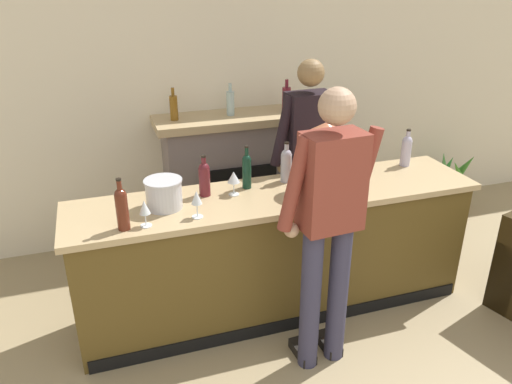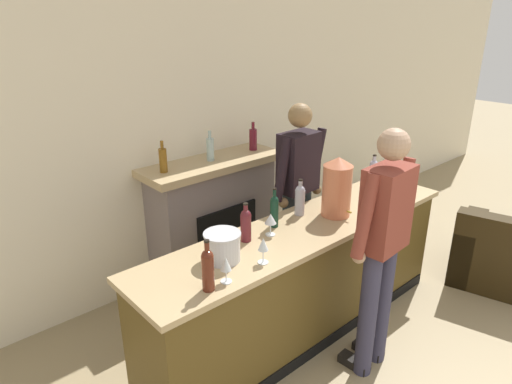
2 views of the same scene
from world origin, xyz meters
name	(u,v)px [view 1 (image 1 of 2)]	position (x,y,z in m)	size (l,w,h in m)	color
wall_back_panel	(241,91)	(0.00, 4.00, 1.38)	(12.00, 0.07, 2.75)	#EEE3C6
bar_counter	(277,252)	(-0.17, 2.52, 0.49)	(2.95, 0.66, 0.98)	brown
fireplace_stone	(234,177)	(-0.16, 3.74, 0.63)	(1.41, 0.52, 1.51)	gray
potted_plant_corner	(451,188)	(2.23, 3.57, 0.26)	(0.38, 0.36, 0.68)	#9D693B
person_customer	(329,224)	(-0.09, 1.89, 1.03)	(0.66, 0.32, 1.85)	#343249
person_bartender	(307,159)	(0.26, 3.01, 1.01)	(0.66, 0.31, 1.81)	#303D43
copper_dispenser	(325,156)	(0.17, 2.50, 1.23)	(0.24, 0.28, 0.49)	#D07550
ice_bucket_steel	(164,194)	(-0.97, 2.54, 1.08)	(0.25, 0.25, 0.20)	silver
wine_bottle_riesling_slim	(204,178)	(-0.67, 2.65, 1.11)	(0.08, 0.08, 0.30)	#571A21
wine_bottle_cabernet_heavy	(122,207)	(-1.25, 2.31, 1.13)	(0.08, 0.08, 0.33)	#572215
wine_bottle_port_short	(247,170)	(-0.36, 2.68, 1.12)	(0.07, 0.07, 0.32)	#0F3021
wine_bottle_burgundy_dark	(406,149)	(0.98, 2.71, 1.11)	(0.08, 0.08, 0.30)	#ACA9C3
wine_bottle_merlot_tall	(286,164)	(-0.05, 2.71, 1.12)	(0.08, 0.08, 0.31)	#A7A6B7
wine_glass_back_row	(144,209)	(-1.12, 2.31, 1.10)	(0.07, 0.07, 0.17)	silver
wine_glass_near_bucket	(197,199)	(-0.80, 2.33, 1.11)	(0.07, 0.07, 0.18)	silver
wine_glass_mid_counter	(234,178)	(-0.48, 2.59, 1.10)	(0.09, 0.09, 0.17)	silver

